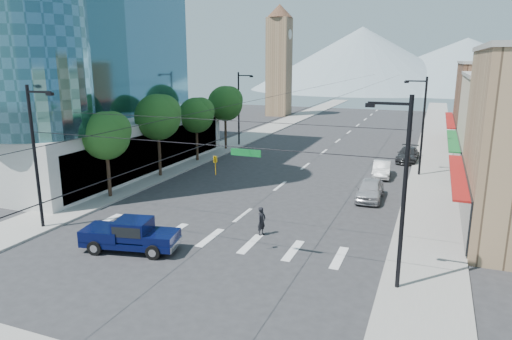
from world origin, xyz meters
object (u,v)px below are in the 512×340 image
object	(u,v)px
parked_car_far	(408,155)
parked_car_mid	(382,169)
pickup_truck	(130,234)
pedestrian	(262,221)
parked_car_near	(370,190)

from	to	relation	value
parked_car_far	parked_car_mid	bearing A→B (deg)	-101.13
pickup_truck	parked_car_mid	size ratio (longest dim) A/B	1.32
pedestrian	parked_car_near	bearing A→B (deg)	-12.29
pedestrian	parked_car_far	world-z (taller)	pedestrian
parked_car_near	parked_car_far	size ratio (longest dim) A/B	0.92
parked_car_far	pickup_truck	bearing A→B (deg)	-111.16
pedestrian	pickup_truck	bearing A→B (deg)	144.14
pickup_truck	parked_car_mid	bearing A→B (deg)	52.01
pickup_truck	parked_car_far	bearing A→B (deg)	55.14
parked_car_far	pedestrian	bearing A→B (deg)	-103.23
parked_car_mid	parked_car_far	world-z (taller)	parked_car_far
pickup_truck	parked_car_far	distance (m)	32.60
pedestrian	parked_car_near	size ratio (longest dim) A/B	0.38
pickup_truck	parked_car_near	size ratio (longest dim) A/B	1.23
parked_car_mid	parked_car_far	xyz separation A→B (m)	(1.80, 7.62, 0.02)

